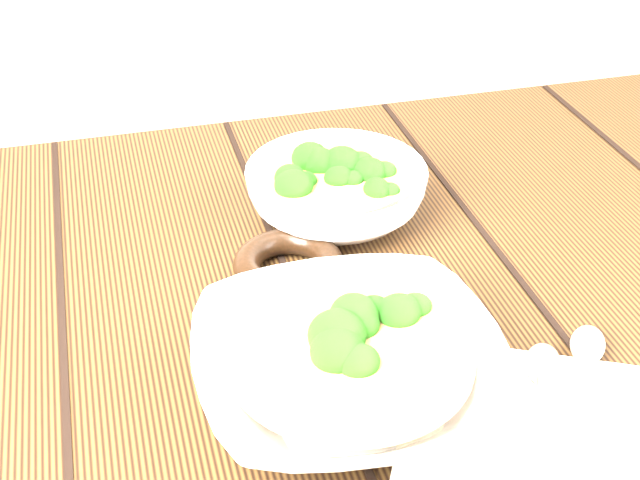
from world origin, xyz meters
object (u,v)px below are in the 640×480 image
table (330,422)px  napkin (550,438)px  trivet (289,265)px  soup_bowl_back (336,191)px  soup_bowl_front (349,371)px

table → napkin: size_ratio=5.72×
table → trivet: size_ratio=11.93×
table → napkin: 0.24m
table → trivet: 0.15m
soup_bowl_back → trivet: soup_bowl_back is taller
table → soup_bowl_back: soup_bowl_back is taller
soup_bowl_front → soup_bowl_back: 0.26m
soup_bowl_back → trivet: size_ratio=1.81×
soup_bowl_back → trivet: bearing=-128.9°
soup_bowl_front → napkin: soup_bowl_front is taller
napkin → table: bearing=149.8°
soup_bowl_front → soup_bowl_back: (0.06, 0.25, 0.00)m
table → soup_bowl_back: (0.05, 0.16, 0.15)m
soup_bowl_front → soup_bowl_back: size_ratio=1.30×
soup_bowl_front → soup_bowl_back: soup_bowl_front is taller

